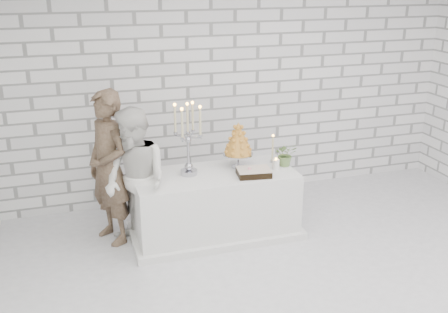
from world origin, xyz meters
TOP-DOWN VIEW (x-y plane):
  - ground at (0.00, 0.00)m, footprint 6.00×5.00m
  - wall_back at (0.00, 2.50)m, footprint 6.00×0.01m
  - cake_table at (-0.59, 1.40)m, footprint 1.80×0.80m
  - groom at (-1.73, 1.62)m, footprint 0.64×0.74m
  - bride at (-1.48, 1.35)m, footprint 0.90×0.96m
  - candelabra at (-0.88, 1.45)m, footprint 0.38×0.38m
  - croquembouche at (-0.29, 1.50)m, footprint 0.39×0.39m
  - chocolate_cake at (-0.21, 1.20)m, footprint 0.39×0.30m
  - pillar_candle at (0.10, 1.30)m, footprint 0.10×0.10m
  - extra_taper at (0.15, 1.53)m, footprint 0.07×0.07m
  - flowers at (0.25, 1.39)m, footprint 0.29×0.27m

SIDE VIEW (x-z plane):
  - ground at x=0.00m, z-range -0.01..0.01m
  - cake_table at x=-0.59m, z-range 0.00..0.75m
  - bride at x=-1.48m, z-range 0.00..1.57m
  - chocolate_cake at x=-0.21m, z-range 0.75..0.83m
  - pillar_candle at x=0.10m, z-range 0.75..0.87m
  - groom at x=-1.73m, z-range 0.00..1.72m
  - flowers at x=0.25m, z-range 0.75..1.03m
  - extra_taper at x=0.15m, z-range 0.75..1.07m
  - croquembouche at x=-0.29m, z-range 0.75..1.29m
  - candelabra at x=-0.88m, z-range 0.75..1.57m
  - wall_back at x=0.00m, z-range 0.00..3.00m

